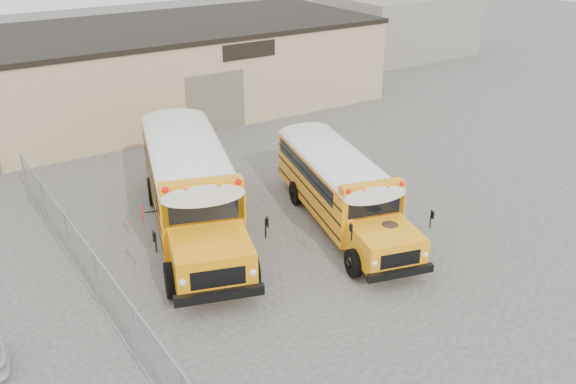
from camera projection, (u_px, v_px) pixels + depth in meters
ground at (326, 290)px, 19.42m from camera, size 120.00×120.00×0.00m
warehouse at (103, 76)px, 33.70m from camera, size 30.20×10.20×4.67m
chainlink_fence at (96, 278)px, 18.36m from camera, size 0.07×18.07×1.81m
distant_building_right at (396, 24)px, 48.71m from camera, size 10.00×8.00×4.40m
school_bus_left at (171, 124)px, 28.22m from camera, size 5.64×10.90×3.11m
school_bus_right at (292, 135)px, 27.73m from camera, size 4.35×9.19×2.61m
tarp_bundle at (389, 243)px, 20.46m from camera, size 1.26×1.20×1.54m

